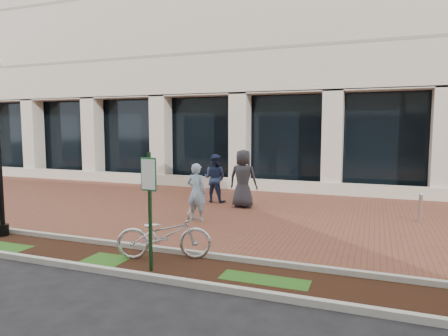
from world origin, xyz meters
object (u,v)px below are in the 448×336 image
(pedestrian_left, at_px, (197,192))
(pedestrian_right, at_px, (243,179))
(pedestrian_mid, at_px, (215,178))
(bollard, at_px, (420,207))
(locked_bicycle, at_px, (164,235))
(parking_sign, at_px, (149,196))

(pedestrian_left, relative_size, pedestrian_right, 0.85)
(pedestrian_mid, distance_m, bollard, 6.75)
(locked_bicycle, bearing_deg, pedestrian_left, -8.67)
(bollard, bearing_deg, pedestrian_left, -160.93)
(parking_sign, xyz_separation_m, pedestrian_left, (-0.93, 4.10, -0.61))
(locked_bicycle, relative_size, pedestrian_right, 0.99)
(parking_sign, bearing_deg, bollard, 55.44)
(pedestrian_left, bearing_deg, bollard, -156.09)
(pedestrian_mid, bearing_deg, pedestrian_left, 105.38)
(pedestrian_mid, bearing_deg, locked_bicycle, 106.38)
(locked_bicycle, distance_m, pedestrian_left, 3.47)
(parking_sign, distance_m, pedestrian_mid, 7.16)
(locked_bicycle, distance_m, pedestrian_right, 5.68)
(pedestrian_left, distance_m, pedestrian_mid, 2.93)
(pedestrian_left, distance_m, pedestrian_right, 2.40)
(locked_bicycle, distance_m, pedestrian_mid, 6.39)
(pedestrian_left, distance_m, bollard, 6.46)
(parking_sign, bearing_deg, locked_bicycle, 104.38)
(parking_sign, distance_m, bollard, 8.14)
(pedestrian_left, relative_size, bollard, 1.96)
(parking_sign, height_order, pedestrian_right, parking_sign)
(pedestrian_left, relative_size, pedestrian_mid, 0.96)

